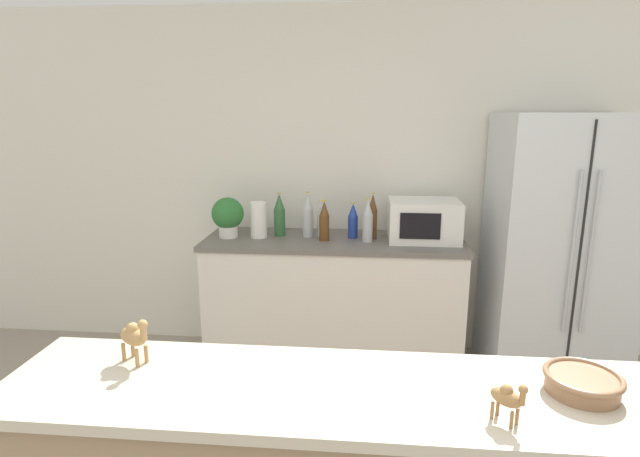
{
  "coord_description": "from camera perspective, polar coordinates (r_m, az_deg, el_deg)",
  "views": [
    {
      "loc": [
        -0.05,
        -0.99,
        1.81
      ],
      "look_at": [
        -0.27,
        1.38,
        1.25
      ],
      "focal_mm": 28.0,
      "sensor_mm": 36.0,
      "label": 1
    }
  ],
  "objects": [
    {
      "name": "wall_back",
      "position": [
        3.76,
        6.04,
        4.99
      ],
      "size": [
        8.0,
        0.06,
        2.55
      ],
      "color": "silver",
      "rests_on": "ground_plane"
    },
    {
      "name": "back_counter",
      "position": [
        3.65,
        1.53,
        -8.29
      ],
      "size": [
        1.81,
        0.63,
        0.94
      ],
      "color": "silver",
      "rests_on": "ground_plane"
    },
    {
      "name": "refrigerator",
      "position": [
        3.67,
        25.42,
        -2.4
      ],
      "size": [
        0.84,
        0.72,
        1.8
      ],
      "color": "silver",
      "rests_on": "ground_plane"
    },
    {
      "name": "potted_plant",
      "position": [
        3.57,
        -10.5,
        1.48
      ],
      "size": [
        0.23,
        0.23,
        0.29
      ],
      "color": "silver",
      "rests_on": "back_counter"
    },
    {
      "name": "paper_towel_roll",
      "position": [
        3.54,
        -7.04,
        0.98
      ],
      "size": [
        0.12,
        0.12,
        0.25
      ],
      "color": "white",
      "rests_on": "back_counter"
    },
    {
      "name": "microwave",
      "position": [
        3.51,
        11.77,
        0.92
      ],
      "size": [
        0.48,
        0.37,
        0.28
      ],
      "color": "white",
      "rests_on": "back_counter"
    },
    {
      "name": "back_bottle_0",
      "position": [
        3.54,
        0.19,
        1.06
      ],
      "size": [
        0.06,
        0.06,
        0.26
      ],
      "color": "#B2B7BC",
      "rests_on": "back_counter"
    },
    {
      "name": "back_bottle_1",
      "position": [
        3.51,
        3.78,
        0.87
      ],
      "size": [
        0.07,
        0.07,
        0.25
      ],
      "color": "navy",
      "rests_on": "back_counter"
    },
    {
      "name": "back_bottle_2",
      "position": [
        3.53,
        -1.39,
        1.5
      ],
      "size": [
        0.08,
        0.08,
        0.32
      ],
      "color": "#B2B7BC",
      "rests_on": "back_counter"
    },
    {
      "name": "back_bottle_3",
      "position": [
        3.5,
        6.06,
        1.34
      ],
      "size": [
        0.07,
        0.07,
        0.33
      ],
      "color": "brown",
      "rests_on": "back_counter"
    },
    {
      "name": "back_bottle_4",
      "position": [
        3.58,
        -4.65,
        1.52
      ],
      "size": [
        0.08,
        0.08,
        0.31
      ],
      "color": "#2D6033",
      "rests_on": "back_counter"
    },
    {
      "name": "back_bottle_5",
      "position": [
        3.42,
        5.47,
        0.88
      ],
      "size": [
        0.07,
        0.07,
        0.3
      ],
      "color": "#B2B7BC",
      "rests_on": "back_counter"
    },
    {
      "name": "back_bottle_6",
      "position": [
        3.43,
        0.49,
        0.85
      ],
      "size": [
        0.07,
        0.07,
        0.28
      ],
      "color": "brown",
      "rests_on": "back_counter"
    },
    {
      "name": "fruit_bowl",
      "position": [
        1.72,
        27.81,
        -15.26
      ],
      "size": [
        0.22,
        0.22,
        0.06
      ],
      "color": "#8C6647",
      "rests_on": "bar_counter"
    },
    {
      "name": "camel_figurine",
      "position": [
        1.78,
        -20.46,
        -11.4
      ],
      "size": [
        0.13,
        0.11,
        0.16
      ],
      "color": "#A87F4C",
      "rests_on": "bar_counter"
    },
    {
      "name": "camel_figurine_second",
      "position": [
        1.48,
        20.66,
        -17.58
      ],
      "size": [
        0.09,
        0.1,
        0.13
      ],
      "color": "olive",
      "rests_on": "bar_counter"
    }
  ]
}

